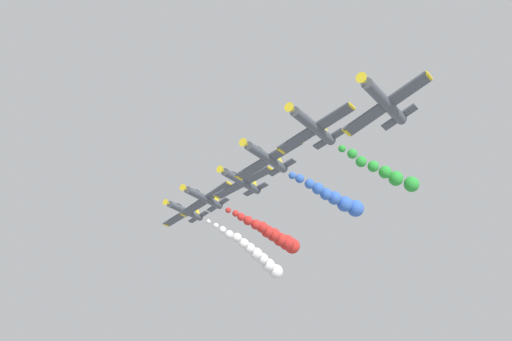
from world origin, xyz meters
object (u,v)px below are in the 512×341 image
object	(u,v)px
airplane_lead	(384,101)
airplane_right_outer	(203,198)
airplane_left_inner	(313,126)
airplane_right_inner	(266,157)
airplane_trailing	(185,211)
airplane_left_outer	(241,181)

from	to	relation	value
airplane_lead	airplane_right_outer	world-z (taller)	airplane_right_outer
airplane_left_inner	airplane_right_outer	xyz separation A→B (m)	(30.05, -23.49, 3.79)
airplane_right_outer	airplane_right_inner	bearing A→B (deg)	141.81
airplane_right_inner	airplane_trailing	bearing A→B (deg)	-39.45
airplane_left_inner	airplane_trailing	distance (m)	51.48
airplane_right_inner	airplane_left_inner	bearing A→B (deg)	142.33
airplane_left_inner	airplane_right_inner	size ratio (longest dim) A/B	1.00
airplane_right_inner	airplane_trailing	size ratio (longest dim) A/B	1.00
airplane_left_inner	airplane_left_outer	world-z (taller)	airplane_left_outer
airplane_lead	airplane_trailing	distance (m)	63.80
airplane_lead	airplane_trailing	size ratio (longest dim) A/B	1.00
airplane_lead	airplane_trailing	bearing A→B (deg)	-37.53
airplane_lead	airplane_right_inner	xyz separation A→B (m)	(20.70, -14.29, 3.45)
airplane_right_inner	airplane_trailing	distance (m)	38.46
airplane_right_inner	airplane_left_outer	bearing A→B (deg)	-45.97
airplane_left_outer	airplane_trailing	bearing A→B (deg)	-35.73
airplane_left_outer	airplane_right_outer	bearing A→B (deg)	-28.76
airplane_right_inner	airplane_lead	bearing A→B (deg)	145.38
airplane_left_outer	airplane_right_outer	xyz separation A→B (m)	(10.09, -5.54, 0.86)
airplane_lead	airplane_left_inner	world-z (taller)	airplane_left_inner
airplane_lead	airplane_right_outer	distance (m)	50.67
airplane_trailing	airplane_left_inner	bearing A→B (deg)	141.00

